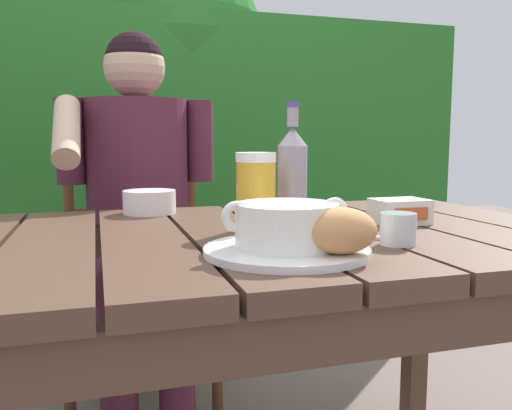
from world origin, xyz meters
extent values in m
cube|color=#4D3527|center=(-0.34, 0.00, 0.71)|extent=(0.16, 0.84, 0.04)
cube|color=#4D3527|center=(-0.17, 0.00, 0.71)|extent=(0.16, 0.84, 0.04)
cube|color=#4D3527|center=(0.00, 0.00, 0.71)|extent=(0.16, 0.84, 0.04)
cube|color=#4D3527|center=(0.17, 0.00, 0.71)|extent=(0.16, 0.84, 0.04)
cube|color=#4D3527|center=(0.34, 0.00, 0.71)|extent=(0.16, 0.84, 0.04)
cube|color=#4D3527|center=(0.50, 0.00, 0.71)|extent=(0.16, 0.84, 0.04)
cube|color=#4D3527|center=(0.67, 0.00, 0.71)|extent=(0.16, 0.84, 0.04)
cube|color=#4D3527|center=(0.00, -0.39, 0.65)|extent=(1.46, 0.03, 0.08)
cube|color=#4D3527|center=(0.00, 0.39, 0.65)|extent=(1.46, 0.03, 0.08)
cube|color=#4D3527|center=(0.71, 0.38, 0.35)|extent=(0.06, 0.06, 0.69)
cube|color=#256825|center=(0.00, 1.79, 0.76)|extent=(3.28, 0.60, 1.52)
cylinder|color=#4C3823|center=(0.20, 1.94, 0.60)|extent=(0.10, 0.10, 1.19)
sphere|color=#256825|center=(0.20, 1.94, 1.44)|extent=(0.94, 0.94, 0.94)
cylinder|color=#4C3823|center=(0.06, 1.94, 0.59)|extent=(0.10, 0.10, 1.18)
sphere|color=#256825|center=(0.06, 1.94, 1.43)|extent=(0.61, 0.61, 0.61)
cylinder|color=#52341E|center=(0.10, 0.58, 0.23)|extent=(0.04, 0.04, 0.45)
cylinder|color=#52341E|center=(-0.35, 0.58, 0.23)|extent=(0.04, 0.04, 0.45)
cylinder|color=#52341E|center=(0.10, 1.02, 0.23)|extent=(0.04, 0.04, 0.45)
cylinder|color=#52341E|center=(-0.35, 1.02, 0.23)|extent=(0.04, 0.04, 0.45)
cube|color=#52341E|center=(-0.12, 0.80, 0.46)|extent=(0.49, 0.48, 0.02)
cylinder|color=#52341E|center=(0.10, 1.02, 0.71)|extent=(0.04, 0.04, 0.52)
cylinder|color=#52341E|center=(-0.35, 1.02, 0.71)|extent=(0.04, 0.04, 0.52)
cube|color=#52341E|center=(-0.12, 1.02, 0.64)|extent=(0.45, 0.02, 0.04)
cube|color=#52341E|center=(-0.12, 1.02, 0.77)|extent=(0.45, 0.02, 0.04)
cube|color=#52341E|center=(-0.12, 1.02, 0.90)|extent=(0.45, 0.02, 0.04)
cylinder|color=#4F2033|center=(-0.04, 0.50, 0.23)|extent=(0.11, 0.11, 0.45)
cylinder|color=#4F2033|center=(-0.04, 0.60, 0.51)|extent=(0.13, 0.40, 0.13)
cylinder|color=#4F2033|center=(-0.21, 0.50, 0.23)|extent=(0.11, 0.11, 0.45)
cylinder|color=#4F2033|center=(-0.21, 0.60, 0.51)|extent=(0.13, 0.40, 0.13)
cylinder|color=#4F2033|center=(-0.12, 0.70, 0.77)|extent=(0.32, 0.32, 0.53)
sphere|color=tan|center=(-0.12, 0.70, 1.14)|extent=(0.19, 0.19, 0.19)
sphere|color=black|center=(-0.12, 0.70, 1.16)|extent=(0.18, 0.18, 0.18)
cylinder|color=#4F2033|center=(0.08, 0.68, 0.91)|extent=(0.08, 0.08, 0.26)
cylinder|color=#4F2033|center=(-0.32, 0.68, 0.91)|extent=(0.08, 0.08, 0.26)
cylinder|color=tan|center=(-0.32, 0.52, 0.94)|extent=(0.07, 0.25, 0.21)
cylinder|color=white|center=(0.04, -0.23, 0.73)|extent=(0.27, 0.27, 0.01)
cylinder|color=white|center=(0.04, -0.23, 0.77)|extent=(0.17, 0.17, 0.07)
cylinder|color=#C9711E|center=(0.04, -0.23, 0.79)|extent=(0.15, 0.15, 0.01)
torus|color=white|center=(-0.04, -0.23, 0.79)|extent=(0.05, 0.01, 0.05)
torus|color=white|center=(0.13, -0.23, 0.79)|extent=(0.05, 0.01, 0.05)
ellipsoid|color=tan|center=(0.10, -0.30, 0.77)|extent=(0.13, 0.10, 0.07)
cylinder|color=gold|center=(0.06, 0.00, 0.80)|extent=(0.08, 0.08, 0.14)
cylinder|color=white|center=(0.06, 0.00, 0.88)|extent=(0.08, 0.08, 0.02)
cylinder|color=gray|center=(0.16, 0.05, 0.81)|extent=(0.07, 0.07, 0.17)
cone|color=gray|center=(0.16, 0.05, 0.92)|extent=(0.07, 0.07, 0.04)
cylinder|color=gray|center=(0.16, 0.05, 0.96)|extent=(0.02, 0.02, 0.04)
cylinder|color=#523987|center=(0.16, 0.05, 0.99)|extent=(0.03, 0.03, 0.01)
cylinder|color=silver|center=(0.26, -0.21, 0.75)|extent=(0.06, 0.06, 0.06)
cube|color=white|center=(0.40, 0.00, 0.75)|extent=(0.12, 0.09, 0.05)
cube|color=#D05530|center=(0.40, -0.05, 0.75)|extent=(0.08, 0.00, 0.03)
cube|color=silver|center=(0.24, -0.15, 0.73)|extent=(0.11, 0.05, 0.00)
cube|color=black|center=(0.18, -0.13, 0.73)|extent=(0.06, 0.04, 0.01)
cylinder|color=white|center=(-0.12, 0.32, 0.76)|extent=(0.13, 0.13, 0.06)
camera|label=1|loc=(-0.25, -1.02, 0.91)|focal=36.97mm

